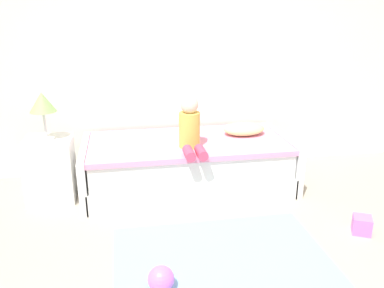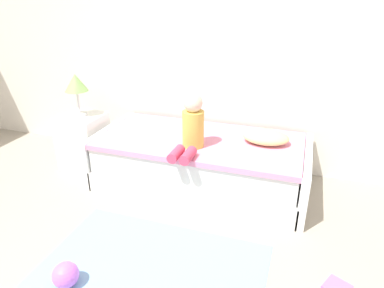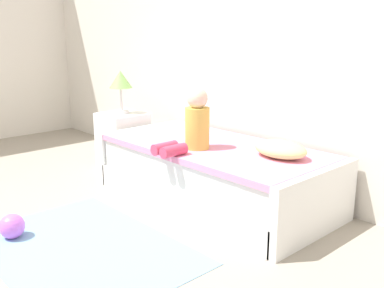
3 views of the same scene
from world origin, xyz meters
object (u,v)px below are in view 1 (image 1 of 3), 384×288
nightstand (51,169)px  child_figure (190,128)px  toy_ball (161,279)px  toy_block (362,225)px  pillow (244,129)px  table_lamp (42,105)px  bed (188,164)px

nightstand → child_figure: 1.41m
toy_ball → toy_block: bearing=13.7°
nightstand → child_figure: size_ratio=1.18×
child_figure → toy_ball: size_ratio=2.86×
pillow → toy_block: bearing=-62.9°
table_lamp → toy_ball: 1.99m
toy_block → nightstand: bearing=156.4°
nightstand → table_lamp: 0.64m
table_lamp → child_figure: 1.37m
pillow → toy_ball: (-1.07, -1.68, -0.48)m
bed → toy_block: 1.73m
pillow → bed: bearing=-170.8°
table_lamp → child_figure: bearing=-8.8°
pillow → toy_block: 1.50m
bed → table_lamp: size_ratio=4.69×
bed → toy_ball: 1.65m
table_lamp → pillow: table_lamp is taller
nightstand → toy_block: size_ratio=4.11×
bed → nightstand: 1.35m
child_figure → toy_ball: child_figure is taller
table_lamp → bed: bearing=0.9°
table_lamp → toy_block: 2.98m
pillow → toy_ball: pillow is taller
child_figure → toy_block: size_ratio=3.49×
bed → pillow: bearing=9.2°
bed → nightstand: nightstand is taller
toy_ball → pillow: bearing=57.6°
toy_ball → toy_block: (1.71, 0.42, -0.02)m
toy_ball → bed: bearing=74.2°
nightstand → table_lamp: size_ratio=1.33×
table_lamp → pillow: size_ratio=1.02×
pillow → table_lamp: bearing=-176.4°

